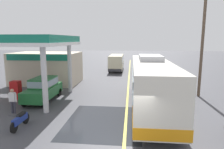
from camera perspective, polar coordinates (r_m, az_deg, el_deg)
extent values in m
plane|color=#424247|center=(28.60, 4.93, 0.22)|extent=(120.00, 120.00, 0.00)
cube|color=#D8CC4C|center=(23.68, 4.79, -1.79)|extent=(0.16, 50.00, 0.01)
cube|color=#26282D|center=(12.22, -2.47, -13.18)|extent=(4.33, 5.38, 0.01)
cube|color=silver|center=(13.99, 11.05, -2.32)|extent=(2.50, 11.00, 2.90)
cube|color=orange|center=(14.26, 10.91, -6.64)|extent=(2.54, 11.04, 0.56)
cube|color=#8C9EAD|center=(8.62, 14.57, -6.36)|extent=(2.30, 0.10, 1.40)
cube|color=#8C9EAD|center=(13.83, 5.87, -0.42)|extent=(0.06, 9.35, 1.10)
cube|color=#8C9EAD|center=(14.08, 16.26, -0.58)|extent=(0.06, 9.35, 1.10)
cube|color=white|center=(8.46, 14.76, -1.79)|extent=(1.75, 0.08, 0.32)
cube|color=#B2B2B7|center=(14.73, 10.90, 4.72)|extent=(1.60, 2.80, 0.36)
cylinder|color=black|center=(10.62, 6.73, -14.00)|extent=(0.30, 1.00, 1.00)
cylinder|color=black|center=(10.90, 18.72, -13.83)|extent=(0.30, 1.00, 1.00)
cylinder|color=black|center=(17.45, 6.28, -4.39)|extent=(0.30, 1.00, 1.00)
cylinder|color=black|center=(17.62, 13.47, -4.47)|extent=(0.30, 1.00, 1.00)
cube|color=#147259|center=(17.62, -26.70, 9.06)|extent=(9.00, 7.00, 0.50)
cube|color=white|center=(17.62, -26.60, 7.86)|extent=(9.10, 7.10, 0.24)
cylinder|color=silver|center=(13.71, -18.70, -1.09)|extent=(0.36, 0.36, 4.60)
cylinder|color=silver|center=(18.70, -11.97, 2.03)|extent=(0.36, 0.36, 4.60)
cube|color=red|center=(18.08, -25.69, -4.01)|extent=(0.70, 0.60, 1.50)
cube|color=beige|center=(23.32, -18.04, 1.80)|extent=(7.00, 4.40, 3.40)
cube|color=#147259|center=(21.16, -20.64, 4.55)|extent=(6.30, 0.10, 0.60)
cube|color=#1E602D|center=(16.80, -19.06, -4.68)|extent=(1.70, 4.20, 0.80)
cube|color=#1E602D|center=(16.81, -18.93, -2.03)|extent=(1.50, 2.31, 0.70)
cube|color=#8C9EAD|center=(16.81, -18.93, -2.03)|extent=(1.53, 2.35, 0.49)
cylinder|color=black|center=(15.95, -23.69, -7.23)|extent=(0.20, 0.64, 0.64)
cylinder|color=black|center=(15.29, -18.73, -7.64)|extent=(0.20, 0.64, 0.64)
cylinder|color=black|center=(18.52, -19.20, -4.63)|extent=(0.20, 0.64, 0.64)
cylinder|color=black|center=(17.95, -14.83, -4.86)|extent=(0.20, 0.64, 0.64)
cube|color=#BFB799|center=(31.01, 1.27, 3.61)|extent=(2.00, 6.00, 2.10)
cube|color=#8C9EAD|center=(30.97, 1.27, 4.35)|extent=(2.04, 5.10, 0.80)
cube|color=#2D2D33|center=(28.10, 0.79, 1.21)|extent=(1.90, 0.16, 0.36)
cylinder|color=black|center=(29.24, -0.76, 1.23)|extent=(0.22, 0.76, 0.76)
cylinder|color=black|center=(29.11, 2.69, 1.18)|extent=(0.22, 0.76, 0.76)
cylinder|color=black|center=(33.18, 0.00, 2.27)|extent=(0.22, 0.76, 0.76)
cylinder|color=black|center=(33.06, 3.04, 2.22)|extent=(0.22, 0.76, 0.76)
cylinder|color=black|center=(11.89, -26.16, -13.35)|extent=(0.10, 0.60, 0.60)
cylinder|color=black|center=(12.85, -23.32, -11.41)|extent=(0.10, 0.60, 0.60)
cube|color=navy|center=(12.29, -24.75, -11.48)|extent=(0.20, 1.30, 0.36)
cube|color=black|center=(12.34, -24.47, -10.29)|extent=(0.24, 0.60, 0.12)
cylinder|color=#2D2D33|center=(11.72, -26.25, -10.55)|extent=(0.55, 0.04, 0.04)
cylinder|color=#33333F|center=(18.88, -16.97, -3.95)|extent=(0.14, 0.14, 0.82)
cylinder|color=#33333F|center=(18.82, -16.46, -3.97)|extent=(0.14, 0.14, 0.82)
cube|color=#268C3F|center=(18.70, -16.82, -1.85)|extent=(0.36, 0.22, 0.60)
sphere|color=tan|center=(18.62, -16.89, -0.55)|extent=(0.22, 0.22, 0.22)
cylinder|color=#268C3F|center=(18.80, -17.46, -1.98)|extent=(0.09, 0.09, 0.58)
cylinder|color=#268C3F|center=(18.62, -16.16, -2.02)|extent=(0.09, 0.09, 0.58)
cylinder|color=#33333F|center=(14.83, -26.57, -8.36)|extent=(0.14, 0.14, 0.82)
cylinder|color=#33333F|center=(14.74, -25.97, -8.42)|extent=(0.14, 0.14, 0.82)
cube|color=silver|center=(14.59, -26.48, -5.73)|extent=(0.36, 0.22, 0.60)
sphere|color=tan|center=(14.49, -26.62, -4.09)|extent=(0.22, 0.22, 0.22)
cylinder|color=silver|center=(14.73, -27.23, -5.86)|extent=(0.09, 0.09, 0.58)
cylinder|color=silver|center=(14.49, -25.69, -5.99)|extent=(0.09, 0.09, 0.58)
cylinder|color=brown|center=(18.21, 24.34, 7.96)|extent=(0.24, 0.24, 8.90)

